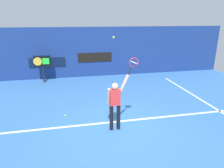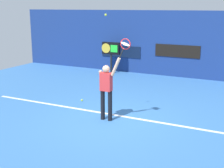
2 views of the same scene
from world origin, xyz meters
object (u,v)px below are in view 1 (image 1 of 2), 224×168
Objects in this scene: tennis_player at (115,102)px; spare_ball at (65,116)px; scoreboard_clock at (42,62)px; tennis_ball at (114,37)px; tennis_racket at (133,63)px.

spare_ball is (-1.72, 1.33, -0.98)m from tennis_player.
scoreboard_clock is (-3.00, 6.19, 0.23)m from tennis_player.
tennis_racket is at bearing -5.44° from tennis_ball.
tennis_ball is at bearing -37.30° from spare_ball.
tennis_player is 6.88m from scoreboard_clock.
tennis_ball reaches higher than tennis_racket.
tennis_player is 28.80× the size of spare_ball.
tennis_ball is 0.04× the size of scoreboard_clock.
tennis_racket reaches higher than tennis_player.
scoreboard_clock is 23.60× the size of spare_ball.
tennis_player is at bearing -51.98° from tennis_ball.
tennis_racket is 0.39× the size of scoreboard_clock.
scoreboard_clock is at bearing 120.11° from tennis_racket.
tennis_racket is at bearing -0.41° from tennis_player.
tennis_racket reaches higher than spare_ball.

